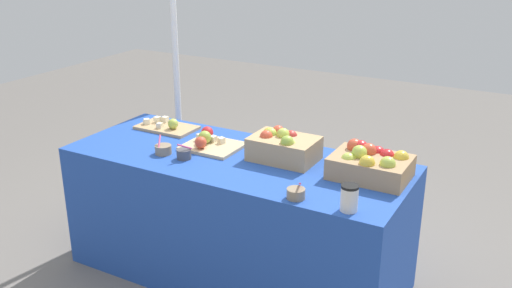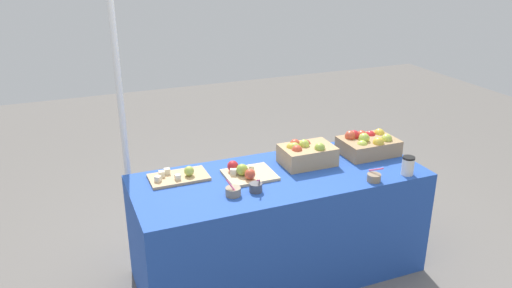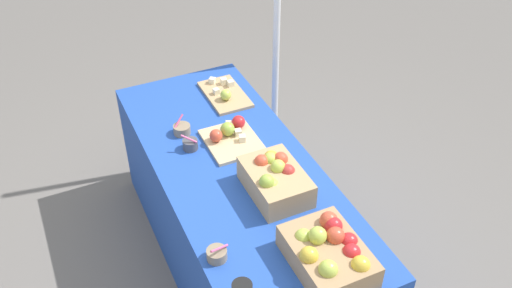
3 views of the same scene
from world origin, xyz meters
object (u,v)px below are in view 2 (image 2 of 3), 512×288
at_px(cutting_board_back, 179,176).
at_px(sample_bowl_far, 233,191).
at_px(sample_bowl_mid, 256,187).
at_px(apple_crate_left, 368,144).
at_px(tent_pole, 121,106).
at_px(apple_crate_middle, 306,153).
at_px(cutting_board_front, 246,173).
at_px(sample_bowl_near, 374,177).
at_px(coffee_cup, 408,166).

distance_m(cutting_board_back, sample_bowl_far, 0.42).
relative_size(sample_bowl_mid, sample_bowl_far, 0.96).
height_order(apple_crate_left, tent_pole, tent_pole).
bearing_deg(cutting_board_back, sample_bowl_far, -55.15).
bearing_deg(apple_crate_middle, cutting_board_back, 173.62).
bearing_deg(apple_crate_middle, cutting_board_front, -175.30).
distance_m(sample_bowl_near, sample_bowl_far, 0.90).
height_order(apple_crate_middle, sample_bowl_far, apple_crate_middle).
relative_size(cutting_board_back, sample_bowl_near, 3.66).
bearing_deg(apple_crate_left, coffee_cup, -84.58).
bearing_deg(sample_bowl_near, apple_crate_middle, 123.98).
height_order(apple_crate_middle, cutting_board_front, apple_crate_middle).
distance_m(cutting_board_front, sample_bowl_mid, 0.22).
height_order(sample_bowl_mid, sample_bowl_far, sample_bowl_far).
relative_size(apple_crate_middle, cutting_board_back, 0.96).
bearing_deg(sample_bowl_near, cutting_board_front, 153.10).
distance_m(apple_crate_left, coffee_cup, 0.40).
xyz_separation_m(coffee_cup, tent_pole, (-1.64, 0.96, 0.31)).
bearing_deg(tent_pole, sample_bowl_near, -34.80).
bearing_deg(coffee_cup, cutting_board_back, 160.28).
xyz_separation_m(cutting_board_back, tent_pole, (-0.26, 0.46, 0.36)).
bearing_deg(cutting_board_front, sample_bowl_far, -127.30).
distance_m(apple_crate_middle, coffee_cup, 0.66).
bearing_deg(coffee_cup, sample_bowl_near, -179.42).
distance_m(apple_crate_middle, cutting_board_front, 0.45).
distance_m(apple_crate_middle, sample_bowl_mid, 0.54).
distance_m(apple_crate_left, sample_bowl_far, 1.13).
height_order(apple_crate_left, cutting_board_back, apple_crate_left).
height_order(apple_crate_left, coffee_cup, apple_crate_left).
bearing_deg(coffee_cup, apple_crate_middle, 142.84).
relative_size(coffee_cup, tent_pole, 0.06).
bearing_deg(cutting_board_front, sample_bowl_near, -26.90).
distance_m(cutting_board_front, cutting_board_back, 0.43).
xyz_separation_m(sample_bowl_near, sample_bowl_mid, (-0.74, 0.15, 0.00)).
height_order(cutting_board_back, coffee_cup, coffee_cup).
height_order(apple_crate_left, apple_crate_middle, apple_crate_middle).
xyz_separation_m(sample_bowl_mid, tent_pole, (-0.64, 0.82, 0.35)).
distance_m(apple_crate_middle, cutting_board_back, 0.86).
bearing_deg(sample_bowl_far, cutting_board_front, 52.70).
distance_m(apple_crate_middle, tent_pole, 1.28).
bearing_deg(apple_crate_middle, sample_bowl_near, -56.02).
bearing_deg(sample_bowl_far, sample_bowl_mid, -1.49).
height_order(sample_bowl_near, sample_bowl_mid, sample_bowl_near).
xyz_separation_m(cutting_board_back, coffee_cup, (1.38, -0.50, 0.04)).
height_order(apple_crate_left, sample_bowl_mid, apple_crate_left).
relative_size(cutting_board_back, coffee_cup, 3.00).
xyz_separation_m(cutting_board_front, sample_bowl_mid, (-0.02, -0.22, -0.00)).
xyz_separation_m(sample_bowl_far, coffee_cup, (1.14, -0.15, 0.04)).
distance_m(sample_bowl_mid, tent_pole, 1.10).
bearing_deg(apple_crate_middle, sample_bowl_mid, -151.44).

